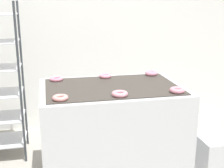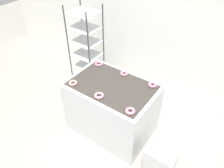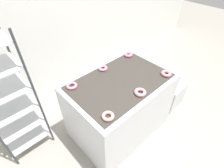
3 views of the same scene
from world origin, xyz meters
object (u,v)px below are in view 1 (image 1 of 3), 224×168
Objects in this scene: glaze_bin at (218,159)px; donut_far_center at (105,76)px; donut_far_left at (56,79)px; fryer_machine at (112,133)px; donut_far_right at (151,73)px; donut_near_center at (119,94)px; donut_near_left at (60,98)px; donut_near_right at (177,90)px.

donut_far_center is (-1.00, 0.57, 0.73)m from glaze_bin.
donut_far_center is (0.48, 0.02, 0.00)m from donut_far_left.
fryer_machine is at bearing -89.10° from donut_far_center.
fryer_machine is 10.60× the size of donut_far_center.
donut_far_center is 0.95× the size of donut_far_right.
donut_near_center reaches higher than fryer_machine.
donut_near_center is 1.05× the size of donut_far_right.
donut_near_left is 1.16m from donut_far_right.
donut_near_right is at bearing -173.00° from glaze_bin.
donut_near_right is 0.64m from donut_far_right.
donut_near_right reaches higher than donut_near_center.
donut_far_left reaches higher than fryer_machine.
donut_near_right is at bearing -31.98° from donut_far_left.
fryer_machine is 10.32× the size of donut_near_left.
fryer_machine is 10.12× the size of donut_far_right.
donut_near_left is at bearing -147.54° from fryer_machine.
donut_far_left is 0.48m from donut_far_center.
donut_far_left is (-0.49, 0.31, 0.48)m from fryer_machine.
donut_far_right is (-0.51, 0.58, 0.74)m from glaze_bin.
glaze_bin is 3.21× the size of donut_near_center.
donut_near_left is at bearing -177.71° from glaze_bin.
donut_near_center is 0.78m from donut_far_left.
fryer_machine is 0.75m from donut_far_left.
donut_far_left is at bearing 147.68° from fryer_machine.
donut_near_center is 0.80m from donut_far_right.
donut_near_left is 0.93× the size of donut_near_center.
donut_near_center is at bearing -127.81° from donut_far_right.
donut_far_right is at bearing 131.43° from glaze_bin.
donut_near_left is 0.96× the size of donut_near_right.
donut_far_center is at bearing 90.18° from donut_near_center.
donut_near_left is at bearing -89.42° from donut_far_left.
donut_near_left is at bearing -179.83° from donut_near_center.
fryer_machine is at bearing -32.32° from donut_far_left.
fryer_machine is 0.57m from donut_near_center.
donut_far_left is at bearing 90.58° from donut_near_left.
glaze_bin is at bearing 7.00° from donut_near_right.
donut_near_center is 0.50m from donut_near_right.
donut_far_left is at bearing 128.31° from donut_near_center.
fryer_machine is 0.76m from donut_near_right.
donut_near_center is 1.03× the size of donut_near_right.
donut_far_center is at bearing 90.90° from fryer_machine.
glaze_bin is 1.37m from donut_far_center.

